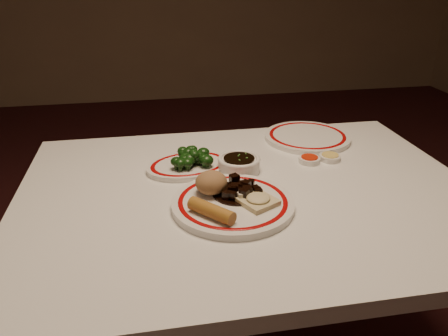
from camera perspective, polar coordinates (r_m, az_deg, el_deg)
The scene contains 12 objects.
dining_table at distance 1.20m, azimuth 3.18°, elevation -6.64°, with size 1.20×0.90×0.75m.
main_plate at distance 1.06m, azimuth 1.15°, elevation -4.65°, with size 0.37×0.37×0.02m.
rice_mound at distance 1.08m, azimuth -1.67°, elevation -1.92°, with size 0.08×0.08×0.06m, color #996F48.
spring_roll at distance 0.99m, azimuth -1.65°, elevation -5.60°, with size 0.03×0.03×0.12m, color #AE762A.
fried_wonton at distance 1.04m, azimuth 4.47°, elevation -4.21°, with size 0.11×0.11×0.02m.
stirfry_heap at distance 1.08m, azimuth 2.08°, elevation -2.90°, with size 0.13×0.13×0.03m.
broccoli_plate at distance 1.26m, azimuth -4.64°, elevation 0.33°, with size 0.28×0.26×0.02m.
broccoli_pile at distance 1.24m, azimuth -4.41°, elevation 1.47°, with size 0.12×0.10×0.05m.
soy_bowl at distance 1.24m, azimuth 1.97°, elevation 0.42°, with size 0.12×0.12×0.04m.
sweet_sour_dish at distance 1.32m, azimuth 11.09°, elevation 1.07°, with size 0.06×0.06×0.02m.
mustard_dish at distance 1.35m, azimuth 13.66°, elevation 1.36°, with size 0.06×0.06×0.02m.
far_plate at distance 1.50m, azimuth 10.81°, elevation 4.03°, with size 0.36×0.36×0.02m.
Camera 1 is at (-0.25, -0.99, 1.29)m, focal length 35.00 mm.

